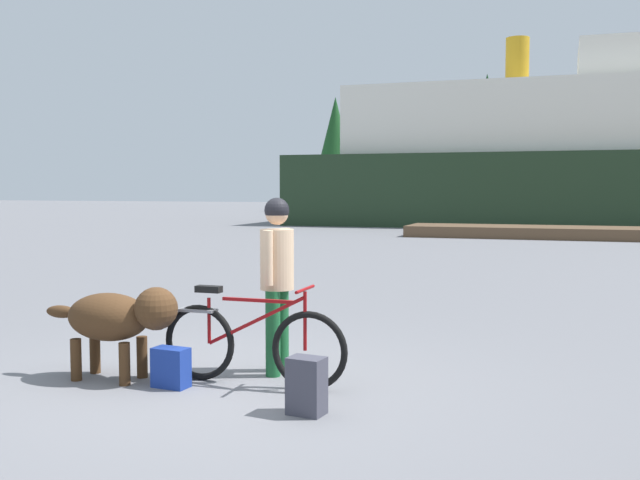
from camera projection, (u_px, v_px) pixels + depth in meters
name	position (u px, v px, depth m)	size (l,w,h in m)	color
ground_plane	(217.00, 387.00, 6.49)	(160.00, 160.00, 0.00)	slate
bicycle	(251.00, 343.00, 6.52)	(1.77, 0.44, 0.90)	black
person_cyclist	(277.00, 269.00, 6.88)	(0.32, 0.53, 1.68)	#19592D
dog	(118.00, 317.00, 6.67)	(1.39, 0.52, 0.88)	#472D19
backpack	(307.00, 386.00, 5.68)	(0.28, 0.20, 0.45)	#3F3F4C
handbag_pannier	(171.00, 368.00, 6.45)	(0.32, 0.18, 0.35)	navy
ferry_boat	(591.00, 158.00, 33.91)	(27.47, 9.00, 8.92)	#1E331E
pine_tree_far_left	(335.00, 138.00, 54.79)	(3.01, 3.01, 8.63)	#4C331E
pine_tree_center	(486.00, 124.00, 51.21)	(3.70, 3.70, 9.79)	#4C331E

